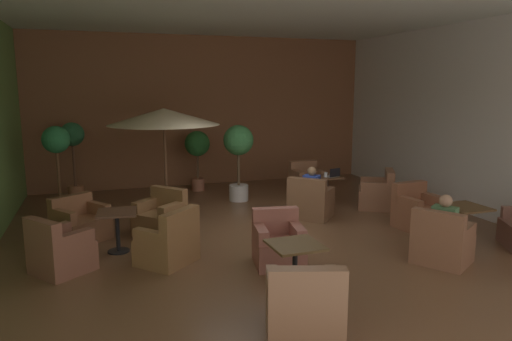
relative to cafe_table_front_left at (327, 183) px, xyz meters
name	(u,v)px	position (x,y,z in m)	size (l,w,h in m)	color
ground_plane	(264,234)	(-2.08, -1.53, -0.53)	(9.48, 9.94, 0.02)	brown
wall_back_brick	(205,111)	(-2.08, 3.40, 1.52)	(9.48, 0.08, 4.09)	brown
wall_right_plain	(473,119)	(2.62, -1.53, 1.52)	(0.08, 9.94, 4.09)	silver
ceiling_slab	(265,5)	(-2.08, -1.53, 3.60)	(9.48, 9.94, 0.06)	silver
cafe_table_front_left	(327,183)	(0.00, 0.00, 0.00)	(0.64, 0.64, 0.70)	black
armchair_front_left_north	(377,194)	(0.99, -0.57, -0.20)	(1.05, 1.07, 0.88)	#925E42
armchair_front_left_east	(306,183)	(0.01, 1.14, -0.21)	(0.73, 0.76, 0.84)	#925F43
armchair_front_left_south	(310,203)	(-0.80, -0.83, -0.21)	(1.12, 1.12, 0.89)	brown
cafe_table_front_right	(117,222)	(-4.73, -1.69, 0.00)	(0.69, 0.69, 0.70)	black
armchair_front_right_north	(161,218)	(-3.92, -0.98, -0.21)	(1.05, 1.06, 0.85)	#8C5F39
armchair_front_right_east	(80,224)	(-5.35, -0.81, -0.23)	(1.10, 1.09, 0.79)	brown
armchair_front_right_south	(60,251)	(-5.58, -2.34, -0.20)	(1.02, 1.02, 0.86)	brown
armchair_front_right_west	(169,244)	(-4.00, -2.49, -0.21)	(1.07, 1.07, 0.89)	olive
cafe_table_mid_center	(464,216)	(0.97, -3.26, 0.01)	(0.71, 0.71, 0.70)	black
armchair_mid_center_north	(418,212)	(0.86, -2.17, -0.20)	(0.82, 0.85, 0.87)	brown
armchair_mid_center_east	(442,243)	(0.04, -3.84, -0.20)	(1.04, 1.06, 0.89)	#915D41
cafe_table_rear_right	(295,257)	(-2.58, -4.13, -0.01)	(0.68, 0.68, 0.70)	black
armchair_rear_right_north	(304,309)	(-2.92, -5.18, -0.19)	(1.01, 0.99, 0.90)	#8B5E41
armchair_rear_right_east	(278,244)	(-2.39, -3.05, -0.21)	(0.85, 0.86, 0.84)	#935244
patio_umbrella_tall_red	(164,117)	(-3.55, 0.96, 1.54)	(2.47, 2.47, 2.26)	#2D2D2D
potted_tree_left_corner	(197,148)	(-2.49, 2.55, 0.60)	(0.66, 0.66, 1.59)	#AC664C
potted_tree_mid_left	(238,150)	(-1.79, 1.13, 0.72)	(0.72, 0.72, 1.83)	silver
potted_tree_mid_right	(73,147)	(-5.53, 2.43, 0.78)	(0.57, 0.57, 1.89)	#A76542
potted_tree_right_corner	(57,155)	(-5.78, 0.98, 0.81)	(0.57, 0.57, 1.93)	#393537
patron_blue_shirt	(445,217)	(0.08, -3.82, 0.21)	(0.37, 0.42, 0.65)	#4F794D
patron_by_window	(312,185)	(-0.76, -0.79, 0.18)	(0.40, 0.39, 0.67)	#2C44A7
iced_drink_cup	(326,175)	(-0.09, -0.11, 0.23)	(0.08, 0.08, 0.11)	white
open_laptop	(333,174)	(0.09, -0.12, 0.22)	(0.36, 0.30, 0.20)	#9EA0A5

